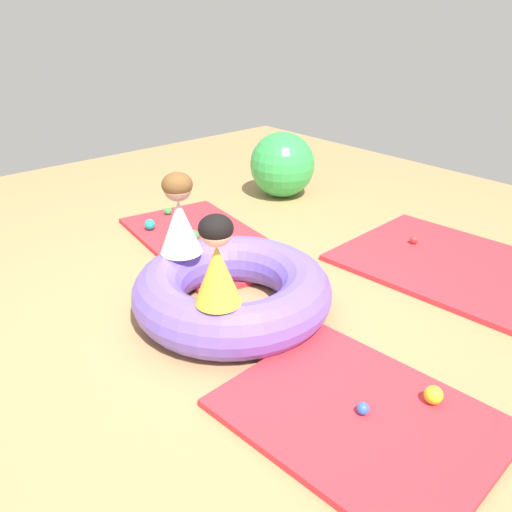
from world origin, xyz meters
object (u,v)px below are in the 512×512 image
(child_in_yellow, at_px, (217,261))
(play_ball_green_second, at_px, (194,235))
(play_ball_blue, at_px, (363,409))
(play_ball_yellow, at_px, (434,395))
(child_in_white, at_px, (179,215))
(play_ball_teal, at_px, (150,225))
(play_ball_pink, at_px, (231,266))
(exercise_ball_large, at_px, (282,165))
(inflatable_cushion, at_px, (232,291))
(play_ball_green, at_px, (168,211))
(play_ball_red, at_px, (414,240))

(child_in_yellow, bearing_deg, play_ball_green_second, 139.92)
(child_in_yellow, height_order, play_ball_blue, child_in_yellow)
(play_ball_yellow, bearing_deg, child_in_white, -171.08)
(play_ball_teal, bearing_deg, play_ball_pink, 1.47)
(play_ball_teal, distance_m, exercise_ball_large, 1.56)
(play_ball_green_second, bearing_deg, exercise_ball_large, 106.42)
(child_in_white, height_order, play_ball_green_second, child_in_white)
(play_ball_pink, distance_m, exercise_ball_large, 1.85)
(inflatable_cushion, bearing_deg, play_ball_green, 160.54)
(child_in_white, height_order, play_ball_teal, child_in_white)
(play_ball_yellow, height_order, exercise_ball_large, exercise_ball_large)
(play_ball_teal, xyz_separation_m, play_ball_green_second, (0.43, 0.15, -0.00))
(play_ball_green, xyz_separation_m, exercise_ball_large, (0.22, 1.23, 0.25))
(child_in_white, height_order, exercise_ball_large, child_in_white)
(child_in_white, bearing_deg, play_ball_green, -109.62)
(play_ball_green, distance_m, exercise_ball_large, 1.27)
(child_in_yellow, relative_size, play_ball_teal, 5.59)
(inflatable_cushion, distance_m, play_ball_teal, 1.50)
(play_ball_yellow, xyz_separation_m, exercise_ball_large, (-2.79, 1.64, 0.24))
(play_ball_green_second, bearing_deg, play_ball_yellow, -6.10)
(inflatable_cushion, xyz_separation_m, child_in_yellow, (0.27, -0.31, 0.41))
(inflatable_cushion, height_order, play_ball_green, inflatable_cushion)
(play_ball_blue, xyz_separation_m, play_ball_green_second, (-2.21, 0.58, 0.01))
(play_ball_pink, relative_size, play_ball_green_second, 1.07)
(play_ball_red, xyz_separation_m, exercise_ball_large, (-1.63, 0.09, 0.25))
(inflatable_cushion, distance_m, child_in_yellow, 0.59)
(play_ball_teal, bearing_deg, child_in_white, -19.56)
(play_ball_green, relative_size, play_ball_teal, 0.74)
(play_ball_red, height_order, play_ball_blue, play_ball_red)
(play_ball_pink, distance_m, play_ball_teal, 1.07)
(exercise_ball_large, bearing_deg, play_ball_blue, -36.88)
(play_ball_red, relative_size, play_ball_blue, 1.11)
(play_ball_pink, distance_m, play_ball_green_second, 0.65)
(play_ball_green, xyz_separation_m, play_ball_pink, (1.27, -0.28, 0.01))
(play_ball_yellow, relative_size, play_ball_teal, 1.02)
(child_in_yellow, height_order, exercise_ball_large, child_in_yellow)
(play_ball_teal, height_order, play_ball_green_second, play_ball_teal)
(play_ball_red, bearing_deg, play_ball_blue, -62.38)
(inflatable_cushion, relative_size, child_in_white, 2.33)
(play_ball_red, xyz_separation_m, play_ball_yellow, (1.16, -1.56, 0.01))
(play_ball_blue, bearing_deg, play_ball_green, 165.47)
(play_ball_blue, height_order, play_ball_pink, play_ball_pink)
(child_in_yellow, bearing_deg, play_ball_pink, 126.83)
(play_ball_pink, xyz_separation_m, exercise_ball_large, (-1.05, 1.51, 0.24))
(play_ball_green, distance_m, play_ball_teal, 0.37)
(play_ball_yellow, bearing_deg, play_ball_green_second, 173.90)
(play_ball_yellow, bearing_deg, play_ball_blue, -118.78)
(child_in_white, bearing_deg, play_ball_yellow, 107.88)
(inflatable_cushion, relative_size, play_ball_pink, 13.52)
(inflatable_cushion, height_order, play_ball_green_second, inflatable_cushion)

